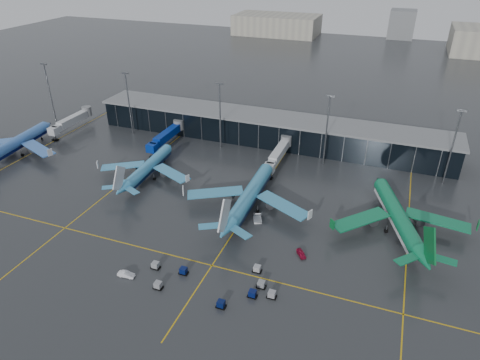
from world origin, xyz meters
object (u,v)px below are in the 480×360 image
(airliner_klm_near, at_px, (250,187))
(baggage_carts, at_px, (219,283))
(airliner_klm_west, at_px, (15,136))
(service_van_white, at_px, (126,274))
(airliner_arkefly, at_px, (148,160))
(mobile_airstair, at_px, (257,219))
(service_van_red, at_px, (301,253))
(airliner_aer_lingus, at_px, (399,207))

(airliner_klm_near, distance_m, baggage_carts, 35.20)
(airliner_klm_west, bearing_deg, service_van_white, -35.76)
(airliner_arkefly, distance_m, airliner_klm_near, 39.04)
(mobile_airstair, bearing_deg, airliner_arkefly, 139.67)
(airliner_arkefly, distance_m, service_van_red, 63.00)
(airliner_klm_west, relative_size, baggage_carts, 1.40)
(airliner_aer_lingus, relative_size, service_van_white, 10.84)
(airliner_klm_near, xyz_separation_m, mobile_airstair, (4.45, -6.16, -6.23))
(airliner_arkefly, relative_size, airliner_klm_near, 0.86)
(airliner_arkefly, xyz_separation_m, baggage_carts, (43.12, -40.56, -5.25))
(airliner_arkefly, relative_size, service_van_red, 10.18)
(airliner_klm_near, height_order, mobile_airstair, airliner_klm_near)
(airliner_klm_west, bearing_deg, airliner_klm_near, -8.82)
(airliner_arkefly, distance_m, service_van_white, 50.48)
(airliner_klm_west, height_order, airliner_aer_lingus, airliner_aer_lingus)
(service_van_white, bearing_deg, mobile_airstair, -38.59)
(baggage_carts, xyz_separation_m, service_van_red, (15.25, 17.43, -0.10))
(airliner_aer_lingus, distance_m, mobile_airstair, 38.98)
(airliner_aer_lingus, bearing_deg, service_van_white, -163.56)
(mobile_airstair, xyz_separation_m, service_van_white, (-21.91, -33.19, -0.08))
(airliner_arkefly, height_order, mobile_airstair, airliner_arkefly)
(airliner_klm_west, bearing_deg, mobile_airstair, -12.23)
(airliner_aer_lingus, height_order, service_van_red, airliner_aer_lingus)
(airliner_klm_near, xyz_separation_m, service_van_red, (19.83, -16.91, -6.35))
(airliner_aer_lingus, height_order, service_van_white, airliner_aer_lingus)
(airliner_aer_lingus, height_order, mobile_airstair, airliner_aer_lingus)
(airliner_klm_west, relative_size, airliner_arkefly, 1.13)
(airliner_klm_west, xyz_separation_m, service_van_white, (76.90, -44.23, -6.12))
(airliner_klm_near, distance_m, airliner_aer_lingus, 41.74)
(baggage_carts, bearing_deg, airliner_aer_lingus, 46.13)
(airliner_aer_lingus, bearing_deg, airliner_klm_near, 165.71)
(airliner_klm_near, distance_m, mobile_airstair, 9.83)
(airliner_arkefly, distance_m, airliner_aer_lingus, 80.11)
(mobile_airstair, bearing_deg, airliner_klm_near, 101.59)
(service_van_red, bearing_deg, mobile_airstair, 110.05)
(airliner_arkefly, height_order, baggage_carts, airliner_arkefly)
(airliner_arkefly, height_order, airliner_klm_near, airliner_klm_near)
(baggage_carts, distance_m, service_van_white, 22.60)
(baggage_carts, distance_m, service_van_red, 23.16)
(airliner_klm_near, relative_size, baggage_carts, 1.44)
(mobile_airstair, bearing_deg, airliner_aer_lingus, -8.81)
(airliner_klm_near, height_order, airliner_aer_lingus, airliner_klm_near)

